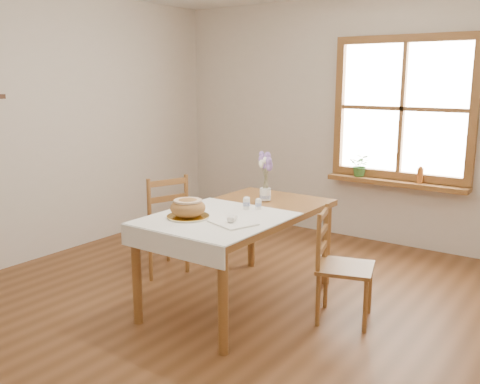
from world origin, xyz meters
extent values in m
plane|color=brown|center=(0.00, 0.00, 0.00)|extent=(5.00, 5.00, 0.00)
cube|color=beige|center=(0.00, 2.50, 1.30)|extent=(4.50, 0.10, 2.60)
cube|color=beige|center=(-2.25, 0.00, 1.30)|extent=(0.10, 5.00, 2.60)
cube|color=brown|center=(0.50, 2.46, 2.14)|extent=(1.46, 0.08, 0.08)
cube|color=brown|center=(0.50, 2.46, 0.76)|extent=(1.46, 0.08, 0.08)
cube|color=brown|center=(-0.19, 2.46, 1.45)|extent=(0.08, 0.08, 1.30)
cube|color=brown|center=(1.19, 2.46, 1.45)|extent=(0.08, 0.08, 1.30)
cube|color=brown|center=(0.50, 2.46, 1.45)|extent=(0.04, 0.06, 1.30)
cube|color=brown|center=(0.50, 2.46, 1.45)|extent=(1.30, 0.06, 0.04)
cube|color=white|center=(0.50, 2.49, 1.45)|extent=(1.30, 0.01, 1.30)
cube|color=brown|center=(0.50, 2.40, 0.69)|extent=(1.46, 0.20, 0.05)
cube|color=brown|center=(0.00, 0.30, 0.72)|extent=(0.90, 1.60, 0.05)
cylinder|color=brown|center=(-0.39, -0.44, 0.35)|extent=(0.07, 0.07, 0.70)
cylinder|color=brown|center=(0.39, -0.44, 0.35)|extent=(0.07, 0.07, 0.70)
cylinder|color=brown|center=(-0.39, 1.04, 0.35)|extent=(0.07, 0.07, 0.70)
cylinder|color=brown|center=(0.39, 1.04, 0.35)|extent=(0.07, 0.07, 0.70)
cube|color=white|center=(0.00, 0.00, 0.76)|extent=(0.91, 0.99, 0.01)
cylinder|color=white|center=(-0.17, -0.12, 0.77)|extent=(0.35, 0.35, 0.02)
ellipsoid|color=#986436|center=(-0.17, -0.12, 0.85)|extent=(0.26, 0.26, 0.14)
cube|color=white|center=(0.19, -0.06, 0.77)|extent=(0.36, 0.33, 0.01)
cylinder|color=white|center=(0.11, 0.39, 0.81)|extent=(0.06, 0.06, 0.09)
cylinder|color=white|center=(0.03, 0.34, 0.81)|extent=(0.06, 0.06, 0.10)
cylinder|color=white|center=(-0.02, 0.70, 0.80)|extent=(0.11, 0.11, 0.10)
imported|color=#386A2A|center=(0.10, 2.40, 0.81)|extent=(0.25, 0.27, 0.19)
cylinder|color=#AE5A20|center=(0.75, 2.40, 0.80)|extent=(0.07, 0.07, 0.17)
camera|label=1|loc=(2.32, -2.98, 1.77)|focal=40.00mm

